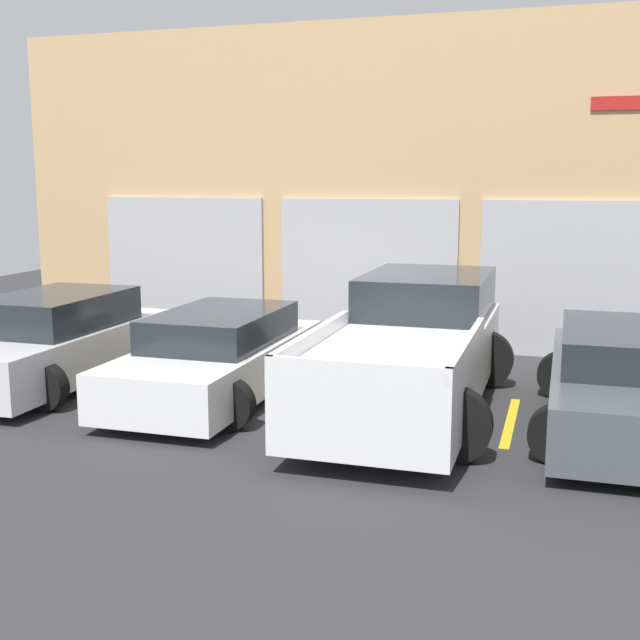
{
  "coord_description": "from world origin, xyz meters",
  "views": [
    {
      "loc": [
        3.27,
        -11.3,
        3.06
      ],
      "look_at": [
        0.0,
        -0.64,
        1.1
      ],
      "focal_mm": 45.0,
      "sensor_mm": 36.0,
      "label": 1
    }
  ],
  "objects_px": {
    "sedan_white": "(219,356)",
    "van_right": "(55,341)",
    "pickup_truck": "(411,349)",
    "sedan_side": "(626,383)"
  },
  "relations": [
    {
      "from": "sedan_white",
      "to": "van_right",
      "type": "distance_m",
      "value": 2.71
    },
    {
      "from": "pickup_truck",
      "to": "van_right",
      "type": "distance_m",
      "value": 5.42
    },
    {
      "from": "pickup_truck",
      "to": "sedan_white",
      "type": "xyz_separation_m",
      "value": [
        -2.71,
        -0.26,
        -0.23
      ]
    },
    {
      "from": "sedan_side",
      "to": "van_right",
      "type": "bearing_deg",
      "value": 179.99
    },
    {
      "from": "pickup_truck",
      "to": "sedan_side",
      "type": "bearing_deg",
      "value": -5.62
    },
    {
      "from": "pickup_truck",
      "to": "van_right",
      "type": "xyz_separation_m",
      "value": [
        -5.41,
        -0.26,
        -0.17
      ]
    },
    {
      "from": "sedan_white",
      "to": "van_right",
      "type": "height_order",
      "value": "van_right"
    },
    {
      "from": "sedan_white",
      "to": "sedan_side",
      "type": "xyz_separation_m",
      "value": [
        5.41,
        -0.0,
        0.02
      ]
    },
    {
      "from": "sedan_side",
      "to": "van_right",
      "type": "height_order",
      "value": "van_right"
    },
    {
      "from": "sedan_white",
      "to": "van_right",
      "type": "relative_size",
      "value": 1.02
    }
  ]
}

